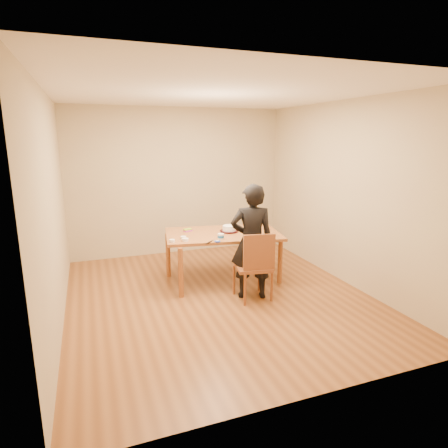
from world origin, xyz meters
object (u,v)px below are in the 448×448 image
object	(u,v)px
dining_table	(223,234)
cake_plate	(229,231)
dining_chair	(253,267)
cake	(229,228)
person	(252,242)

from	to	relation	value
dining_table	cake_plate	distance (m)	0.12
cake_plate	dining_chair	bearing A→B (deg)	-87.40
dining_table	cake_plate	bearing A→B (deg)	25.38
cake	person	xyz separation A→B (m)	(0.04, -0.76, -0.01)
dining_table	person	bearing A→B (deg)	-68.57
cake_plate	cake	xyz separation A→B (m)	(0.00, 0.00, 0.04)
cake_plate	person	xyz separation A→B (m)	(0.04, -0.76, 0.03)
cake_plate	cake	bearing A→B (deg)	0.00
cake_plate	cake	distance (m)	0.04
dining_chair	person	bearing A→B (deg)	100.05
dining_chair	cake_plate	size ratio (longest dim) A/B	1.63
dining_chair	cake	bearing A→B (deg)	102.65
cake_plate	cake	world-z (taller)	cake
dining_chair	person	world-z (taller)	person
cake_plate	dining_table	bearing A→B (deg)	-164.44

